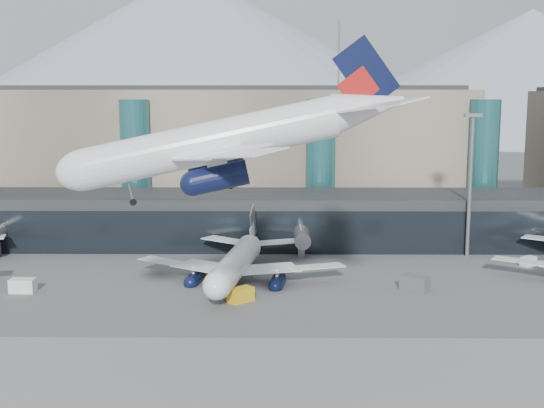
# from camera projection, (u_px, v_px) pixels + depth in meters

# --- Properties ---
(ground) EXTENTS (900.00, 900.00, 0.00)m
(ground) POSITION_uv_depth(u_px,v_px,m) (316.00, 354.00, 76.03)
(ground) COLOR #515154
(ground) RESTS_ON ground
(concourse) EXTENTS (170.00, 27.00, 10.00)m
(concourse) POSITION_uv_depth(u_px,v_px,m) (300.00, 219.00, 132.30)
(concourse) COLOR black
(concourse) RESTS_ON ground
(terminal_main) EXTENTS (130.00, 30.00, 31.00)m
(terminal_main) POSITION_uv_depth(u_px,v_px,m) (191.00, 152.00, 162.77)
(terminal_main) COLOR gray
(terminal_main) RESTS_ON ground
(teal_towers) EXTENTS (116.40, 19.40, 46.00)m
(teal_towers) POSITION_uv_depth(u_px,v_px,m) (228.00, 165.00, 147.11)
(teal_towers) COLOR #256468
(teal_towers) RESTS_ON ground
(mountain_ridge) EXTENTS (910.00, 400.00, 110.00)m
(mountain_ridge) POSITION_uv_depth(u_px,v_px,m) (309.00, 71.00, 444.31)
(mountain_ridge) COLOR gray
(mountain_ridge) RESTS_ON ground
(lightmast_mid) EXTENTS (3.00, 1.20, 25.60)m
(lightmast_mid) POSITION_uv_depth(u_px,v_px,m) (470.00, 177.00, 121.00)
(lightmast_mid) COLOR slate
(lightmast_mid) RESTS_ON ground
(hero_jet) EXTENTS (37.62, 38.22, 12.34)m
(hero_jet) POSITION_uv_depth(u_px,v_px,m) (245.00, 127.00, 70.07)
(hero_jet) COLOR white
(hero_jet) RESTS_ON ground
(jet_parked_mid) EXTENTS (34.66, 34.75, 11.27)m
(jet_parked_mid) POSITION_uv_depth(u_px,v_px,m) (240.00, 252.00, 107.18)
(jet_parked_mid) COLOR white
(jet_parked_mid) RESTS_ON ground
(veh_a) EXTENTS (3.68, 2.16, 2.03)m
(veh_a) POSITION_uv_depth(u_px,v_px,m) (23.00, 286.00, 100.01)
(veh_a) COLOR silver
(veh_a) RESTS_ON ground
(veh_b) EXTENTS (2.42, 3.22, 1.66)m
(veh_b) POSITION_uv_depth(u_px,v_px,m) (202.00, 270.00, 109.96)
(veh_b) COLOR gold
(veh_b) RESTS_ON ground
(veh_c) EXTENTS (4.55, 4.28, 2.28)m
(veh_c) POSITION_uv_depth(u_px,v_px,m) (415.00, 283.00, 100.77)
(veh_c) COLOR #4F4F54
(veh_c) RESTS_ON ground
(veh_d) EXTENTS (3.11, 2.80, 1.58)m
(veh_d) POSITION_uv_depth(u_px,v_px,m) (528.00, 261.00, 115.86)
(veh_d) COLOR silver
(veh_d) RESTS_ON ground
(veh_h) EXTENTS (3.95, 3.80, 1.99)m
(veh_h) POSITION_uv_depth(u_px,v_px,m) (241.00, 295.00, 95.35)
(veh_h) COLOR gold
(veh_h) RESTS_ON ground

